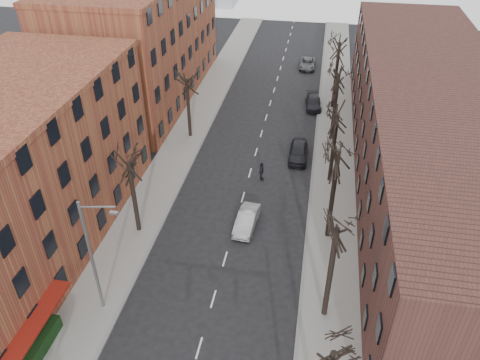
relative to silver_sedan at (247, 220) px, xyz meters
The scene contains 20 objects.
sidewalk_left 17.47m from the silver_sedan, 121.03° to the left, with size 4.00×90.00×0.15m, color gray.
sidewalk_right 16.53m from the silver_sedan, 64.93° to the left, with size 4.00×90.00×0.15m, color gray.
building_left_near 18.51m from the silver_sedan, 163.49° to the right, with size 12.00×26.00×12.00m, color brown.
building_left_far 30.05m from the silver_sedan, 125.35° to the left, with size 12.00×28.00×14.00m, color brown.
building_right 18.51m from the silver_sedan, 33.59° to the left, with size 12.00×50.00×10.00m, color #4A2822.
awning_left 17.48m from the silver_sedan, 126.53° to the right, with size 1.20×7.00×0.15m, color maroon.
hedge 18.34m from the silver_sedan, 124.92° to the right, with size 0.80×6.00×1.00m, color black.
tree_right_b 10.42m from the silver_sedan, 50.61° to the right, with size 5.20×5.20×10.80m, color black, non-canonical shape.
tree_right_c 6.64m from the silver_sedan, ahead, with size 5.20×5.20×11.60m, color black, non-canonical shape.
tree_right_d 10.36m from the silver_sedan, 50.34° to the left, with size 5.20×5.20×10.00m, color black, non-canonical shape.
tree_right_e 17.29m from the silver_sedan, 67.54° to the left, with size 5.20×5.20×10.80m, color black, non-canonical shape.
tree_right_f 24.86m from the silver_sedan, 74.60° to the left, with size 5.20×5.20×11.60m, color black, non-canonical shape.
tree_left_a 8.87m from the silver_sedan, 166.67° to the right, with size 5.20×5.20×9.50m, color black, non-canonical shape.
tree_left_b 16.41m from the silver_sedan, 121.63° to the left, with size 5.20×5.20×9.50m, color black, non-canonical shape.
streetlight 13.56m from the silver_sedan, 128.65° to the right, with size 2.45×0.22×9.03m.
silver_sedan is the anchor object (origin of this frame).
parked_car_near 12.00m from the silver_sedan, 73.64° to the left, with size 1.84×4.58×1.56m, color black.
parked_car_mid 23.99m from the silver_sedan, 79.67° to the left, with size 1.80×4.43×1.29m, color black.
parked_car_far 36.78m from the silver_sedan, 85.63° to the left, with size 2.15×4.67×1.30m, color #54565B.
pedestrian_crossing 7.04m from the silver_sedan, 88.01° to the left, with size 1.10×0.46×1.88m, color black.
Camera 1 is at (5.71, -9.31, 25.24)m, focal length 35.00 mm.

